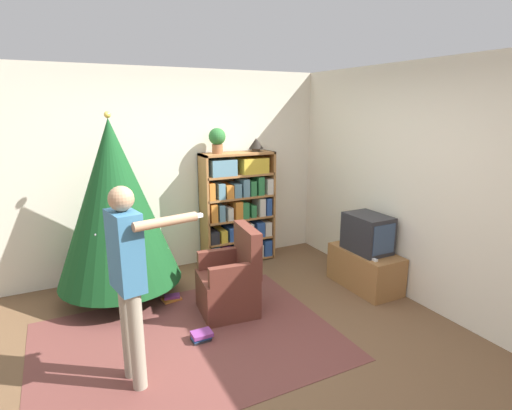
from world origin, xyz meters
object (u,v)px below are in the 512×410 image
(table_lamp, at_px, (256,144))
(bookshelf, at_px, (238,208))
(potted_plant, at_px, (217,139))
(standing_person, at_px, (128,271))
(television, at_px, (368,233))
(armchair, at_px, (231,283))
(christmas_tree, at_px, (115,203))

(table_lamp, bearing_deg, bookshelf, -178.35)
(potted_plant, bearing_deg, standing_person, -127.17)
(standing_person, bearing_deg, television, 89.96)
(bookshelf, xyz_separation_m, standing_person, (-1.78, -1.97, 0.17))
(bookshelf, relative_size, table_lamp, 7.66)
(armchair, bearing_deg, potted_plant, 169.38)
(television, xyz_separation_m, potted_plant, (-1.30, 1.46, 1.04))
(christmas_tree, relative_size, armchair, 2.26)
(potted_plant, xyz_separation_m, table_lamp, (0.56, -0.00, -0.09))
(standing_person, bearing_deg, christmas_tree, 164.67)
(potted_plant, bearing_deg, christmas_tree, -162.37)
(armchair, bearing_deg, standing_person, -52.17)
(bookshelf, bearing_deg, potted_plant, 178.32)
(standing_person, relative_size, table_lamp, 7.94)
(television, xyz_separation_m, table_lamp, (-0.73, 1.46, 0.95))
(christmas_tree, xyz_separation_m, armchair, (0.99, -0.85, -0.79))
(christmas_tree, xyz_separation_m, table_lamp, (1.93, 0.43, 0.52))
(armchair, xyz_separation_m, standing_person, (-1.12, -0.69, 0.62))
(armchair, relative_size, potted_plant, 2.80)
(armchair, bearing_deg, table_lamp, 149.61)
(standing_person, distance_m, potted_plant, 2.60)
(christmas_tree, bearing_deg, bookshelf, 14.52)
(armchair, relative_size, table_lamp, 4.60)
(bookshelf, distance_m, christmas_tree, 1.74)
(standing_person, relative_size, potted_plant, 4.82)
(armchair, bearing_deg, television, 89.91)
(standing_person, bearing_deg, table_lamp, 123.32)
(television, height_order, potted_plant, potted_plant)
(armchair, xyz_separation_m, table_lamp, (0.95, 1.28, 1.31))
(armchair, distance_m, table_lamp, 2.06)
(armchair, xyz_separation_m, potted_plant, (0.38, 1.28, 1.40))
(television, bearing_deg, armchair, 173.93)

